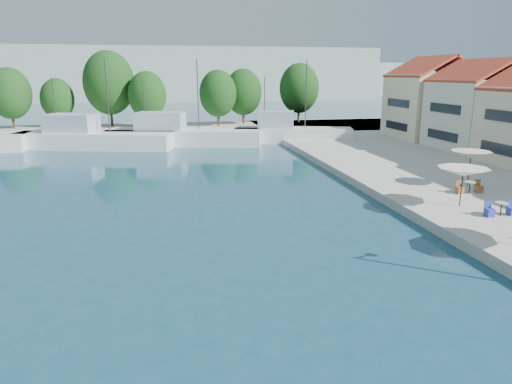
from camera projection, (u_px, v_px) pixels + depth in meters
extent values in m
cube|color=#B0A89F|center=(163.00, 130.00, 65.33)|extent=(90.00, 16.00, 0.60)
cube|color=#9AA89F|center=(93.00, 74.00, 147.58)|extent=(180.00, 40.00, 16.00)
cube|color=#9AA89F|center=(286.00, 79.00, 180.16)|extent=(140.00, 40.00, 12.00)
cube|color=beige|center=(480.00, 115.00, 46.61)|extent=(8.00, 8.50, 7.00)
pyramid|color=#B83B29|center=(486.00, 61.00, 45.28)|extent=(8.40, 8.80, 1.80)
cube|color=beige|center=(431.00, 106.00, 55.10)|extent=(8.60, 8.50, 7.50)
pyramid|color=#B83B29|center=(435.00, 59.00, 53.70)|extent=(9.00, 8.80, 1.80)
cube|color=silver|center=(96.00, 142.00, 51.63)|extent=(18.19, 9.18, 2.20)
cube|color=#8FA2B1|center=(71.00, 123.00, 51.31)|extent=(6.04, 4.82, 2.00)
cylinder|color=#2D2D2D|center=(107.00, 96.00, 50.21)|extent=(0.12, 0.12, 8.00)
cylinder|color=#2D2D2D|center=(54.00, 105.00, 50.94)|extent=(0.10, 0.10, 6.00)
cube|color=silver|center=(184.00, 139.00, 53.98)|extent=(18.68, 8.79, 2.20)
cube|color=#8FA2B1|center=(160.00, 121.00, 53.56)|extent=(6.12, 4.78, 2.00)
cylinder|color=#2D2D2D|center=(198.00, 95.00, 52.62)|extent=(0.12, 0.12, 8.00)
cylinder|color=#2D2D2D|center=(144.00, 104.00, 53.12)|extent=(0.10, 0.10, 6.00)
cube|color=silver|center=(293.00, 137.00, 55.64)|extent=(14.60, 7.42, 2.20)
cube|color=#8FA2B1|center=(276.00, 119.00, 55.28)|extent=(4.85, 3.88, 2.00)
cylinder|color=#2D2D2D|center=(306.00, 94.00, 54.24)|extent=(0.12, 0.12, 8.00)
cylinder|color=#2D2D2D|center=(264.00, 103.00, 54.89)|extent=(0.10, 0.10, 6.00)
cylinder|color=#3F2B19|center=(13.00, 115.00, 64.41)|extent=(0.36, 0.36, 3.77)
ellipsoid|color=#1B3C13|center=(10.00, 93.00, 63.65)|extent=(5.73, 5.73, 7.16)
cylinder|color=#3F2B19|center=(59.00, 116.00, 66.46)|extent=(0.36, 0.36, 3.09)
ellipsoid|color=#1B3C13|center=(57.00, 99.00, 65.84)|extent=(4.70, 4.70, 5.87)
cylinder|color=#3F2B19|center=(111.00, 110.00, 67.37)|extent=(0.36, 0.36, 4.83)
ellipsoid|color=#1B3C13|center=(109.00, 83.00, 66.40)|extent=(7.35, 7.35, 9.18)
cylinder|color=#3F2B19|center=(148.00, 115.00, 65.71)|extent=(0.36, 0.36, 3.54)
ellipsoid|color=#1B3C13|center=(147.00, 95.00, 65.00)|extent=(5.38, 5.38, 6.73)
cylinder|color=#3F2B19|center=(218.00, 113.00, 68.30)|extent=(0.36, 0.36, 3.64)
ellipsoid|color=#1B3C13|center=(218.00, 93.00, 67.57)|extent=(5.53, 5.53, 6.91)
cylinder|color=#3F2B19|center=(243.00, 112.00, 70.82)|extent=(0.36, 0.36, 3.71)
ellipsoid|color=#1B3C13|center=(243.00, 92.00, 70.07)|extent=(5.65, 5.65, 7.06)
cylinder|color=#3F2B19|center=(299.00, 109.00, 73.08)|extent=(0.36, 0.36, 4.10)
ellipsoid|color=#1B3C13|center=(299.00, 88.00, 72.26)|extent=(6.24, 6.24, 7.80)
cylinder|color=black|center=(461.00, 187.00, 26.70)|extent=(0.06, 0.06, 2.30)
cone|color=silver|center=(463.00, 172.00, 26.47)|extent=(2.96, 2.96, 0.50)
cylinder|color=black|center=(469.00, 169.00, 31.41)|extent=(0.06, 0.06, 2.47)
cone|color=beige|center=(471.00, 155.00, 31.16)|extent=(2.71, 2.71, 0.50)
cylinder|color=black|center=(501.00, 209.00, 25.00)|extent=(0.06, 0.06, 0.74)
cylinder|color=tan|center=(502.00, 203.00, 24.90)|extent=(0.70, 0.70, 0.04)
cube|color=#2A36A9|center=(512.00, 211.00, 25.16)|extent=(0.42, 0.42, 0.46)
cube|color=#2A36A9|center=(489.00, 213.00, 24.90)|extent=(0.42, 0.42, 0.46)
cylinder|color=black|center=(469.00, 188.00, 29.79)|extent=(0.06, 0.06, 0.74)
cylinder|color=tan|center=(470.00, 182.00, 29.70)|extent=(0.70, 0.70, 0.04)
cube|color=brown|center=(479.00, 189.00, 29.96)|extent=(0.42, 0.42, 0.46)
cube|color=brown|center=(460.00, 190.00, 29.70)|extent=(0.42, 0.42, 0.46)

